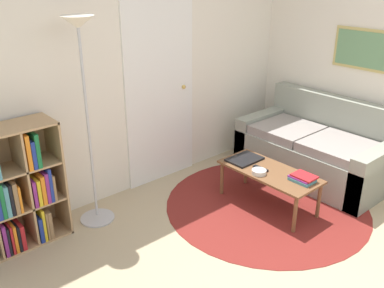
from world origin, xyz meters
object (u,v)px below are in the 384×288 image
(bowl, at_px, (259,172))
(coffee_table, at_px, (269,174))
(laptop, at_px, (245,159))
(bookshelf, at_px, (1,195))
(floor_lamp, at_px, (82,69))
(couch, at_px, (317,150))

(bowl, bearing_deg, coffee_table, -8.77)
(coffee_table, distance_m, laptop, 0.32)
(bookshelf, xyz_separation_m, bowl, (2.03, -0.96, -0.10))
(bowl, bearing_deg, laptop, 67.20)
(floor_lamp, bearing_deg, coffee_table, -32.48)
(couch, bearing_deg, bookshelf, 163.95)
(laptop, bearing_deg, bowl, -112.80)
(bookshelf, relative_size, laptop, 3.05)
(floor_lamp, bearing_deg, laptop, -22.32)
(floor_lamp, distance_m, laptop, 1.82)
(bowl, bearing_deg, bookshelf, 154.58)
(couch, xyz_separation_m, bowl, (-1.08, -0.07, 0.11))
(floor_lamp, height_order, bowl, floor_lamp)
(couch, xyz_separation_m, coffee_table, (-0.95, -0.09, 0.05))
(bookshelf, bearing_deg, laptop, -17.20)
(bookshelf, height_order, couch, bookshelf)
(floor_lamp, relative_size, bowl, 13.35)
(floor_lamp, bearing_deg, bookshelf, 172.74)
(coffee_table, height_order, bowl, bowl)
(coffee_table, height_order, laptop, laptop)
(couch, distance_m, coffee_table, 0.96)
(floor_lamp, height_order, laptop, floor_lamp)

